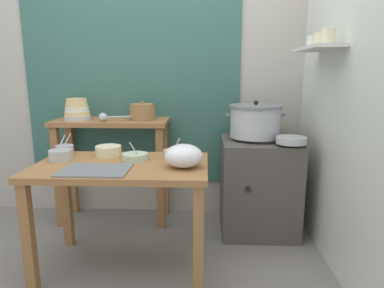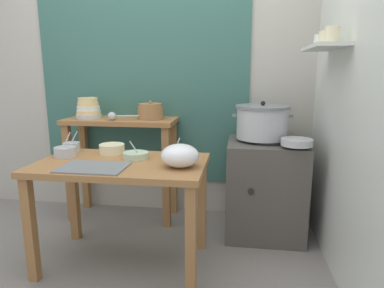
# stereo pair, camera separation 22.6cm
# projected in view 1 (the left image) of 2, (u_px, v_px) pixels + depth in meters

# --- Properties ---
(ground_plane) EXTENTS (9.00, 9.00, 0.00)m
(ground_plane) POSITION_uv_depth(u_px,v_px,m) (128.00, 273.00, 2.21)
(ground_plane) COLOR gray
(wall_back) EXTENTS (4.40, 0.12, 2.60)m
(wall_back) POSITION_uv_depth(u_px,v_px,m) (159.00, 71.00, 3.01)
(wall_back) COLOR #B2ADA3
(wall_back) RESTS_ON ground
(wall_right) EXTENTS (0.30, 3.20, 2.60)m
(wall_right) POSITION_uv_depth(u_px,v_px,m) (351.00, 71.00, 2.09)
(wall_right) COLOR silver
(wall_right) RESTS_ON ground
(prep_table) EXTENTS (1.10, 0.66, 0.72)m
(prep_table) POSITION_uv_depth(u_px,v_px,m) (122.00, 180.00, 2.18)
(prep_table) COLOR #9E6B3D
(prep_table) RESTS_ON ground
(back_shelf_table) EXTENTS (0.96, 0.40, 0.90)m
(back_shelf_table) POSITION_uv_depth(u_px,v_px,m) (112.00, 145.00, 2.90)
(back_shelf_table) COLOR #9E6B3D
(back_shelf_table) RESTS_ON ground
(stove_block) EXTENTS (0.60, 0.61, 0.78)m
(stove_block) POSITION_uv_depth(u_px,v_px,m) (258.00, 185.00, 2.78)
(stove_block) COLOR #4C4742
(stove_block) RESTS_ON ground
(steamer_pot) EXTENTS (0.47, 0.42, 0.30)m
(steamer_pot) POSITION_uv_depth(u_px,v_px,m) (255.00, 121.00, 2.69)
(steamer_pot) COLOR #B7BABF
(steamer_pot) RESTS_ON stove_block
(clay_pot) EXTENTS (0.21, 0.21, 0.16)m
(clay_pot) POSITION_uv_depth(u_px,v_px,m) (142.00, 112.00, 2.83)
(clay_pot) COLOR olive
(clay_pot) RESTS_ON back_shelf_table
(bowl_stack_enamel) EXTENTS (0.22, 0.22, 0.18)m
(bowl_stack_enamel) POSITION_uv_depth(u_px,v_px,m) (77.00, 110.00, 2.82)
(bowl_stack_enamel) COLOR #B7BABF
(bowl_stack_enamel) RESTS_ON back_shelf_table
(ladle) EXTENTS (0.26, 0.09, 0.07)m
(ladle) POSITION_uv_depth(u_px,v_px,m) (104.00, 117.00, 2.74)
(ladle) COLOR #B7BABF
(ladle) RESTS_ON back_shelf_table
(serving_tray) EXTENTS (0.40, 0.28, 0.01)m
(serving_tray) POSITION_uv_depth(u_px,v_px,m) (95.00, 170.00, 1.99)
(serving_tray) COLOR slate
(serving_tray) RESTS_ON prep_table
(plastic_bag) EXTENTS (0.24, 0.22, 0.14)m
(plastic_bag) POSITION_uv_depth(u_px,v_px,m) (184.00, 156.00, 2.05)
(plastic_bag) COLOR white
(plastic_bag) RESTS_ON prep_table
(wide_pan) EXTENTS (0.22, 0.22, 0.05)m
(wide_pan) POSITION_uv_depth(u_px,v_px,m) (291.00, 140.00, 2.47)
(wide_pan) COLOR #B7BABF
(wide_pan) RESTS_ON stove_block
(prep_bowl_0) EXTENTS (0.15, 0.15, 0.17)m
(prep_bowl_0) POSITION_uv_depth(u_px,v_px,m) (60.00, 155.00, 2.23)
(prep_bowl_0) COLOR #B7BABF
(prep_bowl_0) RESTS_ON prep_table
(prep_bowl_1) EXTENTS (0.18, 0.18, 0.07)m
(prep_bowl_1) POSITION_uv_depth(u_px,v_px,m) (108.00, 150.00, 2.35)
(prep_bowl_1) COLOR beige
(prep_bowl_1) RESTS_ON prep_table
(prep_bowl_2) EXTENTS (0.17, 0.17, 0.13)m
(prep_bowl_2) POSITION_uv_depth(u_px,v_px,m) (135.00, 156.00, 2.23)
(prep_bowl_2) COLOR #B7D1AD
(prep_bowl_2) RESTS_ON prep_table
(prep_bowl_3) EXTENTS (0.15, 0.15, 0.14)m
(prep_bowl_3) POSITION_uv_depth(u_px,v_px,m) (174.00, 154.00, 2.28)
(prep_bowl_3) COLOR tan
(prep_bowl_3) RESTS_ON prep_table
(prep_bowl_4) EXTENTS (0.12, 0.12, 0.15)m
(prep_bowl_4) POSITION_uv_depth(u_px,v_px,m) (65.00, 149.00, 2.39)
(prep_bowl_4) COLOR #B7BABF
(prep_bowl_4) RESTS_ON prep_table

